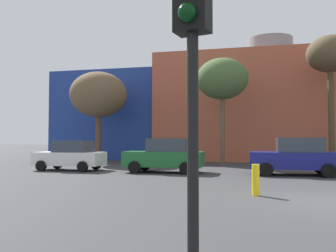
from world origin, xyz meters
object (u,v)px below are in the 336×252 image
(traffic_light_near_left, at_px, (192,42))
(bare_tree_1, at_px, (99,95))
(parked_car_1, at_px, (165,156))
(bollard_yellow_0, at_px, (256,180))
(parked_car_0, at_px, (70,156))
(bare_tree_2, at_px, (330,56))
(parked_car_2, at_px, (296,156))
(bare_tree_0, at_px, (222,80))

(traffic_light_near_left, xyz_separation_m, bare_tree_1, (-10.78, 21.55, 2.44))
(parked_car_1, height_order, bollard_yellow_0, parked_car_1)
(bollard_yellow_0, bearing_deg, traffic_light_near_left, -95.46)
(parked_car_1, relative_size, traffic_light_near_left, 1.12)
(parked_car_0, height_order, bare_tree_1, bare_tree_1)
(bare_tree_2, distance_m, bollard_yellow_0, 16.08)
(parked_car_2, distance_m, bare_tree_2, 9.74)
(bollard_yellow_0, bearing_deg, bare_tree_1, 130.51)
(traffic_light_near_left, relative_size, bare_tree_2, 0.43)
(bare_tree_0, height_order, bare_tree_2, bare_tree_2)
(bare_tree_1, distance_m, bollard_yellow_0, 18.41)
(traffic_light_near_left, bearing_deg, parked_car_1, -152.56)
(parked_car_0, distance_m, bare_tree_2, 18.06)
(parked_car_0, xyz_separation_m, bare_tree_2, (15.48, 6.61, 6.53))
(bare_tree_2, xyz_separation_m, bollard_yellow_0, (-5.17, -13.58, -6.89))
(bare_tree_1, bearing_deg, parked_car_2, -25.69)
(bollard_yellow_0, bearing_deg, bare_tree_2, 69.15)
(parked_car_1, distance_m, traffic_light_near_left, 15.61)
(parked_car_1, distance_m, bare_tree_0, 8.15)
(bare_tree_0, xyz_separation_m, bare_tree_2, (7.14, 0.78, 1.44))
(parked_car_2, height_order, bare_tree_2, bare_tree_2)
(bare_tree_0, bearing_deg, bollard_yellow_0, -81.24)
(traffic_light_near_left, distance_m, bare_tree_0, 21.09)
(traffic_light_near_left, xyz_separation_m, bollard_yellow_0, (0.77, 8.03, -2.30))
(parked_car_0, relative_size, parked_car_1, 0.93)
(traffic_light_near_left, height_order, bare_tree_1, bare_tree_1)
(parked_car_2, bearing_deg, bare_tree_0, -55.23)
(bare_tree_2, height_order, bollard_yellow_0, bare_tree_2)
(parked_car_0, xyz_separation_m, parked_car_1, (5.66, -0.00, 0.06))
(parked_car_0, relative_size, bare_tree_0, 0.53)
(parked_car_1, bearing_deg, bollard_yellow_0, 123.74)
(bare_tree_1, distance_m, bare_tree_2, 16.86)
(traffic_light_near_left, relative_size, bollard_yellow_0, 3.81)
(parked_car_1, distance_m, bare_tree_1, 10.45)
(parked_car_2, bearing_deg, traffic_light_near_left, 79.28)
(bare_tree_0, bearing_deg, traffic_light_near_left, -86.69)
(parked_car_1, xyz_separation_m, bare_tree_1, (-6.90, 6.55, 4.32))
(parked_car_2, distance_m, traffic_light_near_left, 15.37)
(parked_car_2, relative_size, bollard_yellow_0, 4.36)
(bare_tree_0, bearing_deg, bare_tree_2, 6.27)
(bare_tree_0, height_order, bare_tree_1, bare_tree_0)
(parked_car_1, distance_m, bare_tree_2, 13.49)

